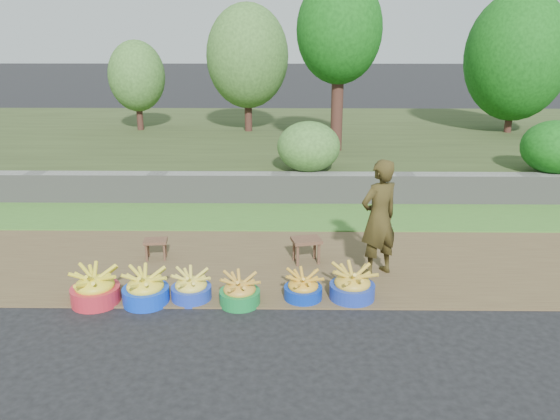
{
  "coord_description": "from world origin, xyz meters",
  "views": [
    {
      "loc": [
        0.11,
        -5.44,
        2.89
      ],
      "look_at": [
        0.02,
        1.3,
        0.75
      ],
      "focal_mm": 35.0,
      "sensor_mm": 36.0,
      "label": 1
    }
  ],
  "objects_px": {
    "basin_b": "(145,289)",
    "stool_left": "(156,244)",
    "basin_a": "(95,288)",
    "basin_e": "(303,288)",
    "stool_right": "(306,244)",
    "basin_d": "(240,292)",
    "vendor_woman": "(379,218)",
    "basin_f": "(352,285)",
    "basin_c": "(191,287)"
  },
  "relations": [
    {
      "from": "basin_b",
      "to": "basin_c",
      "type": "bearing_deg",
      "value": 9.75
    },
    {
      "from": "basin_a",
      "to": "stool_right",
      "type": "xyz_separation_m",
      "value": [
        2.43,
        1.17,
        0.1
      ]
    },
    {
      "from": "basin_e",
      "to": "basin_f",
      "type": "bearing_deg",
      "value": 1.38
    },
    {
      "from": "basin_c",
      "to": "stool_left",
      "type": "height_order",
      "value": "basin_c"
    },
    {
      "from": "basin_a",
      "to": "basin_b",
      "type": "height_order",
      "value": "basin_a"
    },
    {
      "from": "stool_left",
      "to": "basin_d",
      "type": "bearing_deg",
      "value": -45.75
    },
    {
      "from": "stool_right",
      "to": "basin_d",
      "type": "bearing_deg",
      "value": -123.81
    },
    {
      "from": "basin_a",
      "to": "vendor_woman",
      "type": "xyz_separation_m",
      "value": [
        3.3,
        0.82,
        0.58
      ]
    },
    {
      "from": "basin_f",
      "to": "vendor_woman",
      "type": "height_order",
      "value": "vendor_woman"
    },
    {
      "from": "basin_d",
      "to": "basin_e",
      "type": "distance_m",
      "value": 0.73
    },
    {
      "from": "basin_e",
      "to": "basin_a",
      "type": "bearing_deg",
      "value": -177.19
    },
    {
      "from": "basin_e",
      "to": "basin_f",
      "type": "height_order",
      "value": "basin_f"
    },
    {
      "from": "basin_e",
      "to": "stool_right",
      "type": "xyz_separation_m",
      "value": [
        0.07,
        1.06,
        0.14
      ]
    },
    {
      "from": "basin_a",
      "to": "basin_d",
      "type": "bearing_deg",
      "value": -0.26
    },
    {
      "from": "basin_a",
      "to": "stool_left",
      "type": "xyz_separation_m",
      "value": [
        0.4,
        1.27,
        0.05
      ]
    },
    {
      "from": "basin_c",
      "to": "stool_left",
      "type": "relative_size",
      "value": 1.38
    },
    {
      "from": "basin_a",
      "to": "stool_right",
      "type": "bearing_deg",
      "value": 25.76
    },
    {
      "from": "basin_f",
      "to": "stool_right",
      "type": "relative_size",
      "value": 1.21
    },
    {
      "from": "basin_a",
      "to": "basin_c",
      "type": "relative_size",
      "value": 1.19
    },
    {
      "from": "stool_right",
      "to": "vendor_woman",
      "type": "height_order",
      "value": "vendor_woman"
    },
    {
      "from": "basin_a",
      "to": "basin_e",
      "type": "height_order",
      "value": "basin_a"
    },
    {
      "from": "stool_right",
      "to": "basin_c",
      "type": "bearing_deg",
      "value": -141.49
    },
    {
      "from": "basin_c",
      "to": "basin_f",
      "type": "relative_size",
      "value": 0.88
    },
    {
      "from": "stool_left",
      "to": "stool_right",
      "type": "relative_size",
      "value": 0.77
    },
    {
      "from": "basin_f",
      "to": "stool_left",
      "type": "bearing_deg",
      "value": 155.74
    },
    {
      "from": "basin_f",
      "to": "basin_c",
      "type": "bearing_deg",
      "value": -178.89
    },
    {
      "from": "basin_b",
      "to": "basin_d",
      "type": "height_order",
      "value": "basin_b"
    },
    {
      "from": "basin_e",
      "to": "stool_right",
      "type": "bearing_deg",
      "value": 86.15
    },
    {
      "from": "basin_c",
      "to": "stool_right",
      "type": "relative_size",
      "value": 1.07
    },
    {
      "from": "basin_a",
      "to": "stool_left",
      "type": "height_order",
      "value": "basin_a"
    },
    {
      "from": "basin_b",
      "to": "basin_d",
      "type": "relative_size",
      "value": 1.14
    },
    {
      "from": "basin_a",
      "to": "basin_e",
      "type": "distance_m",
      "value": 2.36
    },
    {
      "from": "basin_b",
      "to": "basin_d",
      "type": "xyz_separation_m",
      "value": [
        1.07,
        -0.01,
        -0.02
      ]
    },
    {
      "from": "stool_left",
      "to": "stool_right",
      "type": "bearing_deg",
      "value": -2.66
    },
    {
      "from": "basin_a",
      "to": "basin_d",
      "type": "distance_m",
      "value": 1.64
    },
    {
      "from": "basin_d",
      "to": "vendor_woman",
      "type": "height_order",
      "value": "vendor_woman"
    },
    {
      "from": "basin_a",
      "to": "vendor_woman",
      "type": "bearing_deg",
      "value": 13.95
    },
    {
      "from": "stool_right",
      "to": "basin_a",
      "type": "bearing_deg",
      "value": -154.24
    },
    {
      "from": "basin_f",
      "to": "stool_left",
      "type": "height_order",
      "value": "basin_f"
    },
    {
      "from": "basin_e",
      "to": "basin_b",
      "type": "bearing_deg",
      "value": -176.52
    },
    {
      "from": "basin_b",
      "to": "stool_right",
      "type": "height_order",
      "value": "basin_b"
    },
    {
      "from": "stool_left",
      "to": "basin_a",
      "type": "bearing_deg",
      "value": -107.44
    },
    {
      "from": "basin_f",
      "to": "basin_b",
      "type": "bearing_deg",
      "value": -177.03
    },
    {
      "from": "basin_e",
      "to": "vendor_woman",
      "type": "bearing_deg",
      "value": 36.66
    },
    {
      "from": "basin_b",
      "to": "stool_left",
      "type": "height_order",
      "value": "basin_b"
    },
    {
      "from": "basin_e",
      "to": "basin_d",
      "type": "bearing_deg",
      "value": -170.29
    },
    {
      "from": "basin_c",
      "to": "basin_b",
      "type": "bearing_deg",
      "value": -170.25
    },
    {
      "from": "vendor_woman",
      "to": "basin_e",
      "type": "bearing_deg",
      "value": 5.9
    },
    {
      "from": "basin_b",
      "to": "basin_f",
      "type": "distance_m",
      "value": 2.35
    },
    {
      "from": "basin_b",
      "to": "stool_left",
      "type": "relative_size",
      "value": 1.57
    }
  ]
}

